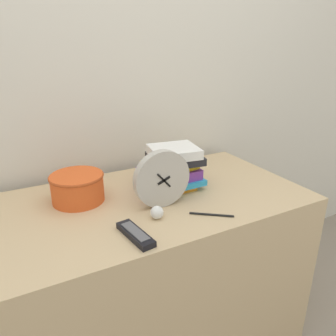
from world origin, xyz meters
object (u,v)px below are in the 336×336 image
(desk_clock, at_px, (162,179))
(basket, at_px, (77,187))
(tv_remote, at_px, (135,234))
(pen, at_px, (212,215))
(crumpled_paper_ball, at_px, (157,212))
(book_stack, at_px, (172,167))

(desk_clock, height_order, basket, desk_clock)
(tv_remote, height_order, pen, tv_remote)
(pen, bearing_deg, crumpled_paper_ball, 157.55)
(book_stack, height_order, tv_remote, book_stack)
(pen, bearing_deg, desk_clock, 128.37)
(pen, bearing_deg, book_stack, 91.28)
(desk_clock, height_order, book_stack, desk_clock)
(tv_remote, distance_m, crumpled_paper_ball, 0.14)
(desk_clock, relative_size, tv_remote, 1.25)
(desk_clock, relative_size, crumpled_paper_ball, 4.66)
(desk_clock, xyz_separation_m, book_stack, (0.11, 0.13, -0.02))
(desk_clock, height_order, pen, desk_clock)
(basket, height_order, crumpled_paper_ball, basket)
(basket, relative_size, tv_remote, 1.19)
(desk_clock, xyz_separation_m, tv_remote, (-0.17, -0.15, -0.10))
(desk_clock, distance_m, tv_remote, 0.25)
(desk_clock, distance_m, crumpled_paper_ball, 0.13)
(desk_clock, bearing_deg, tv_remote, -138.89)
(book_stack, distance_m, pen, 0.29)
(book_stack, bearing_deg, desk_clock, -131.66)
(desk_clock, xyz_separation_m, pen, (0.12, -0.15, -0.11))
(basket, bearing_deg, tv_remote, -74.47)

